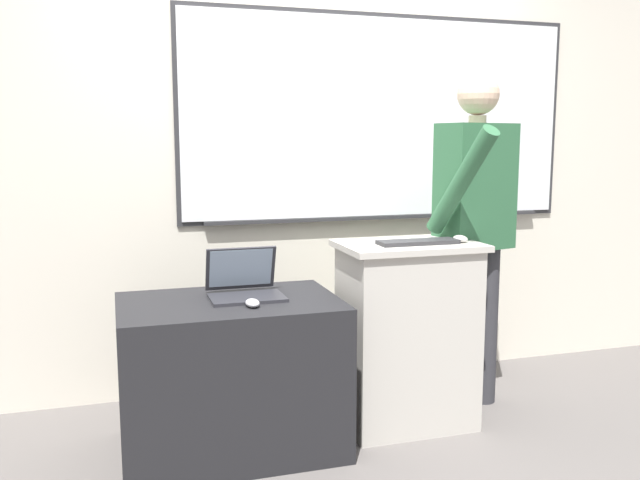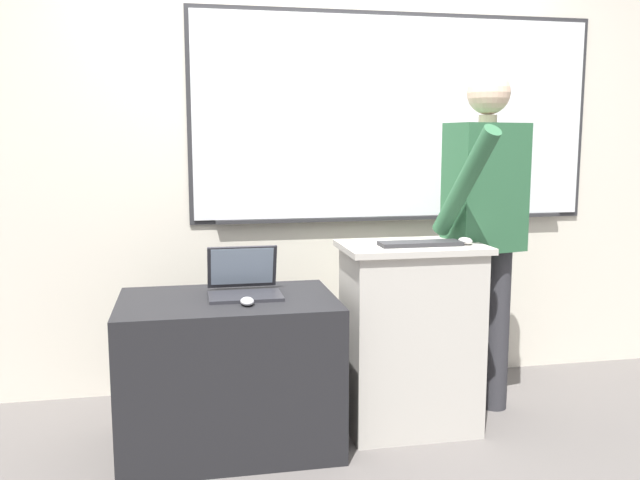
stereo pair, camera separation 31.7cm
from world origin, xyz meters
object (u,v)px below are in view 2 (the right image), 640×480
Objects in this scene: person_presenter at (485,220)px; laptop at (244,282)px; side_desk at (229,372)px; wireless_keyboard at (420,244)px; computer_mouse_by_keyboard at (465,241)px; lectern_podium at (410,337)px; computer_mouse_by_laptop at (247,301)px.

person_presenter reaches higher than laptop.
wireless_keyboard reaches higher than side_desk.
person_presenter is at bearing 44.79° from computer_mouse_by_keyboard.
lectern_podium is 0.89m from side_desk.
laptop is 1.07m from computer_mouse_by_keyboard.
side_desk is at bearing 177.33° from wireless_keyboard.
person_presenter is 4.48× the size of wireless_keyboard.
lectern_podium is 0.86m from laptop.
lectern_podium reaches higher than laptop.
side_desk is 1.28m from computer_mouse_by_keyboard.
laptop is at bearing 172.30° from wireless_keyboard.
laptop is 0.22m from computer_mouse_by_laptop.
person_presenter is 0.45m from wireless_keyboard.
person_presenter is at bearing 15.62° from lectern_podium.
side_desk is 9.88× the size of computer_mouse_by_laptop.
person_presenter is 17.59× the size of computer_mouse_by_laptop.
computer_mouse_by_keyboard is (1.13, -0.05, 0.59)m from side_desk.
computer_mouse_by_laptop is 1.08m from computer_mouse_by_keyboard.
lectern_podium is at bearing 11.13° from computer_mouse_by_laptop.
wireless_keyboard reaches higher than laptop.
person_presenter is 1.30m from computer_mouse_by_laptop.
lectern_podium is 2.36× the size of wireless_keyboard.
laptop is 3.36× the size of computer_mouse_by_keyboard.
laptop is at bearing 40.40° from side_desk.
wireless_keyboard is 0.86m from computer_mouse_by_laptop.
wireless_keyboard reaches higher than computer_mouse_by_laptop.
computer_mouse_by_keyboard reaches higher than lectern_podium.
lectern_podium is 0.53× the size of person_presenter.
computer_mouse_by_laptop is at bearing 179.64° from person_presenter.
wireless_keyboard is (0.83, -0.11, 0.17)m from laptop.
lectern_podium is at bearing -177.44° from person_presenter.
lectern_podium is at bearing 166.20° from computer_mouse_by_keyboard.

